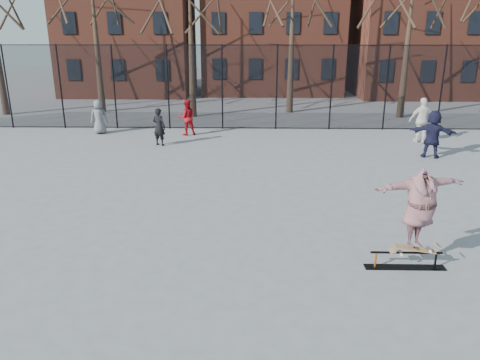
{
  "coord_description": "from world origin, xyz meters",
  "views": [
    {
      "loc": [
        -0.0,
        -9.56,
        4.77
      ],
      "look_at": [
        -0.27,
        1.5,
        1.13
      ],
      "focal_mm": 35.0,
      "sensor_mm": 36.0,
      "label": 1
    }
  ],
  "objects_px": {
    "skater": "(420,209)",
    "bystander_white": "(422,120)",
    "bystander_grey": "(99,117)",
    "bystander_navy": "(433,134)",
    "bystander_red": "(187,117)",
    "bystander_black": "(159,127)",
    "skate_rail": "(405,261)",
    "bystander_extra": "(99,117)",
    "skateboard": "(415,249)"
  },
  "relations": [
    {
      "from": "skateboard",
      "to": "bystander_grey",
      "type": "distance_m",
      "value": 16.34
    },
    {
      "from": "bystander_grey",
      "to": "skater",
      "type": "bearing_deg",
      "value": 107.56
    },
    {
      "from": "bystander_white",
      "to": "bystander_navy",
      "type": "xyz_separation_m",
      "value": [
        -0.47,
        -2.53,
        -0.05
      ]
    },
    {
      "from": "skateboard",
      "to": "bystander_black",
      "type": "xyz_separation_m",
      "value": [
        -7.23,
        10.4,
        0.37
      ]
    },
    {
      "from": "skate_rail",
      "to": "bystander_extra",
      "type": "xyz_separation_m",
      "value": [
        -10.31,
        12.68,
        0.64
      ]
    },
    {
      "from": "bystander_navy",
      "to": "bystander_white",
      "type": "bearing_deg",
      "value": -79.54
    },
    {
      "from": "bystander_red",
      "to": "bystander_extra",
      "type": "relative_size",
      "value": 1.04
    },
    {
      "from": "skateboard",
      "to": "bystander_white",
      "type": "bearing_deg",
      "value": 70.64
    },
    {
      "from": "bystander_black",
      "to": "skater",
      "type": "bearing_deg",
      "value": 148.62
    },
    {
      "from": "skater",
      "to": "bystander_white",
      "type": "height_order",
      "value": "skater"
    },
    {
      "from": "bystander_grey",
      "to": "bystander_white",
      "type": "distance_m",
      "value": 14.46
    },
    {
      "from": "bystander_grey",
      "to": "bystander_red",
      "type": "height_order",
      "value": "bystander_red"
    },
    {
      "from": "bystander_navy",
      "to": "bystander_extra",
      "type": "relative_size",
      "value": 1.16
    },
    {
      "from": "skater",
      "to": "bystander_grey",
      "type": "relative_size",
      "value": 1.29
    },
    {
      "from": "skater",
      "to": "bystander_black",
      "type": "height_order",
      "value": "skater"
    },
    {
      "from": "bystander_grey",
      "to": "skateboard",
      "type": "bearing_deg",
      "value": 107.56
    },
    {
      "from": "bystander_red",
      "to": "skater",
      "type": "bearing_deg",
      "value": 97.91
    },
    {
      "from": "bystander_red",
      "to": "bystander_navy",
      "type": "relative_size",
      "value": 0.9
    },
    {
      "from": "skate_rail",
      "to": "bystander_grey",
      "type": "relative_size",
      "value": 1.06
    },
    {
      "from": "skater",
      "to": "bystander_red",
      "type": "distance_m",
      "value": 13.94
    },
    {
      "from": "skate_rail",
      "to": "bystander_extra",
      "type": "distance_m",
      "value": 16.36
    },
    {
      "from": "skater",
      "to": "bystander_red",
      "type": "bearing_deg",
      "value": 98.84
    },
    {
      "from": "skater",
      "to": "bystander_white",
      "type": "bearing_deg",
      "value": 52.46
    },
    {
      "from": "bystander_grey",
      "to": "bystander_red",
      "type": "distance_m",
      "value": 4.11
    },
    {
      "from": "skater",
      "to": "bystander_navy",
      "type": "relative_size",
      "value": 1.12
    },
    {
      "from": "bystander_black",
      "to": "bystander_red",
      "type": "height_order",
      "value": "bystander_red"
    },
    {
      "from": "bystander_extra",
      "to": "bystander_navy",
      "type": "bearing_deg",
      "value": 168.77
    },
    {
      "from": "bystander_white",
      "to": "bystander_navy",
      "type": "distance_m",
      "value": 2.58
    },
    {
      "from": "bystander_red",
      "to": "bystander_extra",
      "type": "xyz_separation_m",
      "value": [
        -4.14,
        0.27,
        -0.03
      ]
    },
    {
      "from": "bystander_black",
      "to": "bystander_navy",
      "type": "xyz_separation_m",
      "value": [
        10.71,
        -1.67,
        0.12
      ]
    },
    {
      "from": "bystander_grey",
      "to": "bystander_navy",
      "type": "xyz_separation_m",
      "value": [
        13.92,
        -3.84,
        0.12
      ]
    },
    {
      "from": "bystander_grey",
      "to": "bystander_navy",
      "type": "height_order",
      "value": "bystander_navy"
    },
    {
      "from": "bystander_black",
      "to": "skate_rail",
      "type": "bearing_deg",
      "value": 148.03
    },
    {
      "from": "skateboard",
      "to": "bystander_red",
      "type": "distance_m",
      "value": 13.94
    },
    {
      "from": "skateboard",
      "to": "bystander_grey",
      "type": "xyz_separation_m",
      "value": [
        -10.44,
        12.57,
        0.37
      ]
    },
    {
      "from": "bystander_grey",
      "to": "bystander_navy",
      "type": "bearing_deg",
      "value": 142.44
    },
    {
      "from": "skate_rail",
      "to": "bystander_black",
      "type": "distance_m",
      "value": 12.59
    },
    {
      "from": "skateboard",
      "to": "skate_rail",
      "type": "bearing_deg",
      "value": 180.0
    },
    {
      "from": "skate_rail",
      "to": "bystander_navy",
      "type": "bearing_deg",
      "value": 67.34
    },
    {
      "from": "skater",
      "to": "bystander_navy",
      "type": "height_order",
      "value": "skater"
    },
    {
      "from": "skate_rail",
      "to": "bystander_navy",
      "type": "height_order",
      "value": "bystander_navy"
    },
    {
      "from": "skater",
      "to": "bystander_extra",
      "type": "bearing_deg",
      "value": 111.36
    },
    {
      "from": "skateboard",
      "to": "bystander_extra",
      "type": "height_order",
      "value": "bystander_extra"
    },
    {
      "from": "bystander_red",
      "to": "bystander_white",
      "type": "relative_size",
      "value": 0.85
    },
    {
      "from": "bystander_grey",
      "to": "bystander_white",
      "type": "relative_size",
      "value": 0.82
    },
    {
      "from": "bystander_red",
      "to": "bystander_grey",
      "type": "bearing_deg",
      "value": -21.28
    },
    {
      "from": "bystander_grey",
      "to": "bystander_white",
      "type": "bearing_deg",
      "value": 152.67
    },
    {
      "from": "skate_rail",
      "to": "bystander_grey",
      "type": "bearing_deg",
      "value": 129.28
    },
    {
      "from": "skate_rail",
      "to": "bystander_grey",
      "type": "distance_m",
      "value": 16.25
    },
    {
      "from": "bystander_white",
      "to": "bystander_navy",
      "type": "relative_size",
      "value": 1.05
    }
  ]
}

